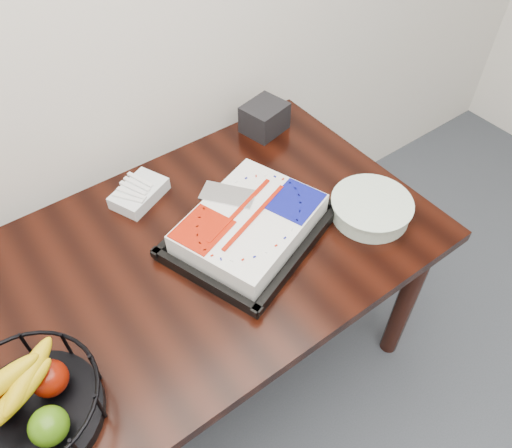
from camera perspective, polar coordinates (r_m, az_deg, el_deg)
table at (r=1.54m, az=-12.02°, el=-7.97°), size 1.80×0.90×0.75m
cake_tray at (r=1.51m, az=-0.69°, el=-0.21°), size 0.57×0.51×0.10m
fruit_basket at (r=1.29m, az=-24.65°, el=-18.29°), size 0.33×0.33×0.18m
plate_stack at (r=1.62m, az=13.00°, el=1.76°), size 0.26×0.26×0.06m
fork_bag at (r=1.68m, az=-13.21°, el=3.51°), size 0.21×0.18×0.05m
napkin_box at (r=1.90m, az=0.97°, el=12.04°), size 0.18×0.16×0.11m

